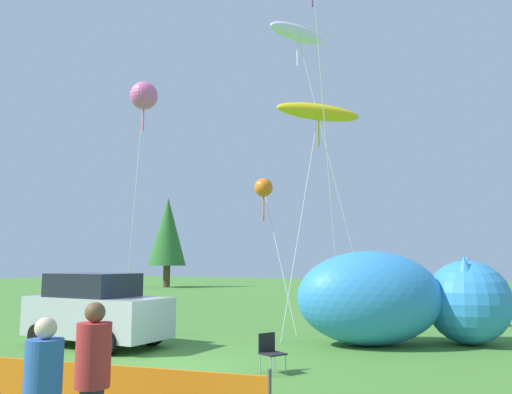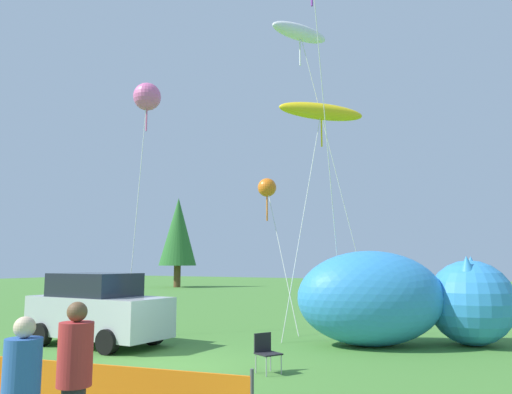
% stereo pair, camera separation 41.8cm
% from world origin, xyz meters
% --- Properties ---
extents(ground_plane, '(120.00, 120.00, 0.00)m').
position_xyz_m(ground_plane, '(0.00, 0.00, 0.00)').
color(ground_plane, '#477F33').
extents(parked_car, '(4.31, 2.13, 2.07)m').
position_xyz_m(parked_car, '(-3.72, 1.51, 1.02)').
color(parked_car, '#B7BCC1').
rests_on(parked_car, ground).
extents(folding_chair, '(0.63, 0.63, 0.84)m').
position_xyz_m(folding_chair, '(2.25, 0.64, 0.49)').
color(folding_chair, black).
rests_on(folding_chair, ground).
extents(inflatable_cat, '(6.29, 4.94, 2.72)m').
position_xyz_m(inflatable_cat, '(4.06, 5.59, 1.26)').
color(inflatable_cat, '#338CD8').
rests_on(inflatable_cat, ground).
extents(spectator_in_red_shirt, '(0.42, 0.42, 1.91)m').
position_xyz_m(spectator_in_red_shirt, '(2.51, -4.90, 1.04)').
color(spectator_in_red_shirt, '#2D2D38').
rests_on(spectator_in_red_shirt, ground).
extents(kite_pink_octopus, '(1.01, 1.71, 8.95)m').
position_xyz_m(kite_pink_octopus, '(-4.56, 4.32, 8.42)').
color(kite_pink_octopus, silver).
rests_on(kite_pink_octopus, ground).
extents(kite_white_ghost, '(3.15, 2.71, 11.46)m').
position_xyz_m(kite_white_ghost, '(0.33, 7.24, 11.00)').
color(kite_white_ghost, silver).
rests_on(kite_white_ghost, ground).
extents(kite_orange_flower, '(2.43, 2.15, 5.63)m').
position_xyz_m(kite_orange_flower, '(-1.32, 7.68, 5.24)').
color(kite_orange_flower, silver).
rests_on(kite_orange_flower, ground).
extents(kite_yellow_hero, '(2.84, 4.04, 8.21)m').
position_xyz_m(kite_yellow_hero, '(1.14, 7.20, 7.79)').
color(kite_yellow_hero, silver).
rests_on(kite_yellow_hero, ground).
extents(horizon_tree_east, '(3.62, 3.62, 8.63)m').
position_xyz_m(horizon_tree_east, '(-22.37, 29.65, 5.30)').
color(horizon_tree_east, brown).
rests_on(horizon_tree_east, ground).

